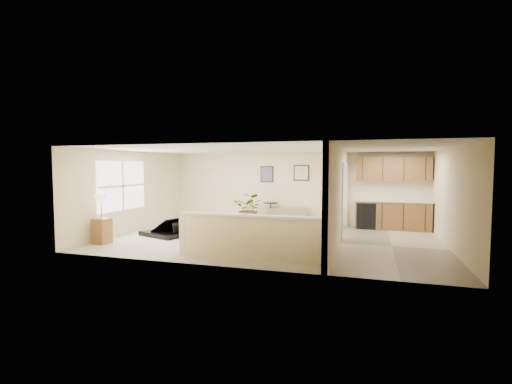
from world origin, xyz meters
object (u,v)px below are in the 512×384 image
(piano_bench, at_px, (211,228))
(lamp_stand, at_px, (102,223))
(piano, at_px, (169,217))
(accent_table, at_px, (271,210))
(small_plant, at_px, (333,222))
(loveseat, at_px, (288,217))
(palm_plant, at_px, (249,209))

(piano_bench, height_order, lamp_stand, lamp_stand)
(piano, relative_size, lamp_stand, 1.40)
(piano, distance_m, accent_table, 3.67)
(piano_bench, xyz_separation_m, small_plant, (3.27, 2.46, -0.03))
(accent_table, bearing_deg, lamp_stand, -127.84)
(piano, distance_m, piano_bench, 1.32)
(small_plant, xyz_separation_m, lamp_stand, (-5.60, -4.22, 0.34))
(accent_table, bearing_deg, loveseat, -12.87)
(piano, height_order, lamp_stand, lamp_stand)
(loveseat, height_order, lamp_stand, lamp_stand)
(piano, height_order, small_plant, piano)
(loveseat, distance_m, accent_table, 0.68)
(piano_bench, distance_m, palm_plant, 2.40)
(piano, xyz_separation_m, small_plant, (4.56, 2.57, -0.30))
(palm_plant, xyz_separation_m, small_plant, (2.84, 0.12, -0.33))
(small_plant, relative_size, lamp_stand, 0.39)
(accent_table, relative_size, palm_plant, 0.69)
(piano_bench, xyz_separation_m, lamp_stand, (-2.33, -1.76, 0.31))
(piano_bench, distance_m, accent_table, 2.91)
(loveseat, height_order, palm_plant, palm_plant)
(piano, xyz_separation_m, palm_plant, (1.72, 2.45, 0.03))
(loveseat, distance_m, lamp_stand, 5.92)
(loveseat, height_order, small_plant, loveseat)
(piano_bench, height_order, loveseat, loveseat)
(lamp_stand, bearing_deg, piano_bench, 37.01)
(piano, distance_m, small_plant, 5.24)
(piano, height_order, piano_bench, piano)
(palm_plant, bearing_deg, small_plant, 2.39)
(loveseat, xyz_separation_m, palm_plant, (-1.32, -0.18, 0.25))
(piano_bench, bearing_deg, piano, -175.35)
(piano, height_order, palm_plant, piano)
(piano_bench, bearing_deg, small_plant, 36.98)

